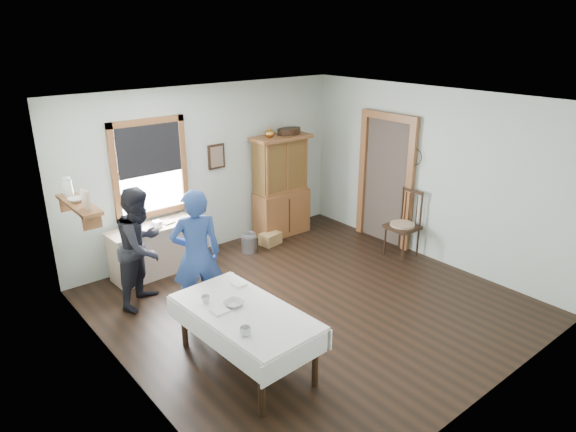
% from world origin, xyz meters
% --- Properties ---
extents(room, '(5.01, 5.01, 2.70)m').
position_xyz_m(room, '(0.00, 0.00, 1.35)').
color(room, black).
rests_on(room, ground).
extents(window, '(1.18, 0.07, 1.48)m').
position_xyz_m(window, '(-1.00, 2.46, 1.63)').
color(window, white).
rests_on(window, room).
extents(doorway, '(0.09, 1.14, 2.22)m').
position_xyz_m(doorway, '(2.46, 0.85, 1.16)').
color(doorway, '#4A3D34').
rests_on(doorway, room).
extents(wall_shelf, '(0.24, 1.00, 0.44)m').
position_xyz_m(wall_shelf, '(-2.37, 1.54, 1.57)').
color(wall_shelf, brown).
rests_on(wall_shelf, room).
extents(framed_picture, '(0.30, 0.04, 0.40)m').
position_xyz_m(framed_picture, '(0.15, 2.46, 1.55)').
color(framed_picture, black).
rests_on(framed_picture, room).
extents(rug_beater, '(0.01, 0.27, 0.27)m').
position_xyz_m(rug_beater, '(2.45, 0.30, 1.72)').
color(rug_beater, black).
rests_on(rug_beater, room).
extents(work_counter, '(1.35, 0.57, 0.76)m').
position_xyz_m(work_counter, '(-1.18, 2.18, 0.38)').
color(work_counter, tan).
rests_on(work_counter, room).
extents(china_hutch, '(1.06, 0.52, 1.78)m').
position_xyz_m(china_hutch, '(1.28, 2.21, 0.89)').
color(china_hutch, brown).
rests_on(china_hutch, room).
extents(dining_table, '(1.00, 1.77, 0.69)m').
position_xyz_m(dining_table, '(-1.43, -0.53, 0.34)').
color(dining_table, white).
rests_on(dining_table, room).
extents(spindle_chair, '(0.53, 0.53, 1.09)m').
position_xyz_m(spindle_chair, '(2.21, 0.24, 0.55)').
color(spindle_chair, black).
rests_on(spindle_chair, room).
extents(pail, '(0.31, 0.31, 0.28)m').
position_xyz_m(pail, '(0.37, 1.92, 0.14)').
color(pail, gray).
rests_on(pail, room).
extents(wicker_basket, '(0.38, 0.29, 0.20)m').
position_xyz_m(wicker_basket, '(0.83, 1.94, 0.10)').
color(wicker_basket, '#AA844D').
rests_on(wicker_basket, room).
extents(woman_blue, '(0.68, 0.56, 1.60)m').
position_xyz_m(woman_blue, '(-1.30, 0.68, 0.80)').
color(woman_blue, navy).
rests_on(woman_blue, room).
extents(figure_dark, '(0.93, 0.89, 1.51)m').
position_xyz_m(figure_dark, '(-1.67, 1.48, 0.75)').
color(figure_dark, black).
rests_on(figure_dark, room).
extents(table_cup_a, '(0.13, 0.13, 0.09)m').
position_xyz_m(table_cup_a, '(-1.69, -0.92, 0.73)').
color(table_cup_a, silver).
rests_on(table_cup_a, dining_table).
extents(table_cup_b, '(0.13, 0.13, 0.09)m').
position_xyz_m(table_cup_b, '(-1.67, -0.14, 0.73)').
color(table_cup_b, silver).
rests_on(table_cup_b, dining_table).
extents(table_bowl, '(0.26, 0.26, 0.06)m').
position_xyz_m(table_bowl, '(-1.46, -0.38, 0.72)').
color(table_bowl, silver).
rests_on(table_bowl, dining_table).
extents(counter_book, '(0.20, 0.24, 0.02)m').
position_xyz_m(counter_book, '(-1.05, 2.18, 0.77)').
color(counter_book, '#786050').
rests_on(counter_book, work_counter).
extents(counter_bowl, '(0.19, 0.19, 0.06)m').
position_xyz_m(counter_bowl, '(-1.19, 2.06, 0.79)').
color(counter_bowl, silver).
rests_on(counter_bowl, work_counter).
extents(shelf_bowl, '(0.22, 0.22, 0.05)m').
position_xyz_m(shelf_bowl, '(-2.37, 1.55, 1.60)').
color(shelf_bowl, silver).
rests_on(shelf_bowl, wall_shelf).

